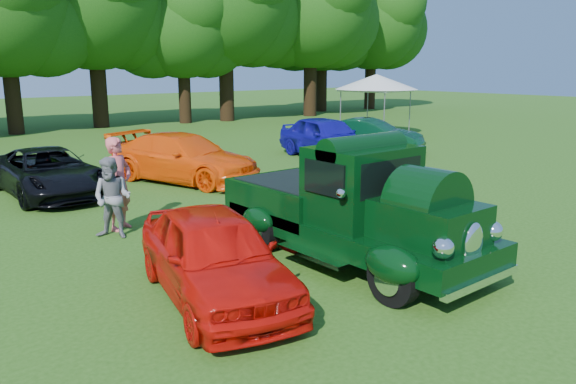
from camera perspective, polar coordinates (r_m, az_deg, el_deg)
ground at (r=10.15m, az=5.35°, el=-7.01°), size 120.00×120.00×0.00m
hero_pickup at (r=9.99m, az=6.41°, el=-1.94°), size 2.48×5.33×2.08m
red_convertible at (r=8.42m, az=-7.47°, el=-6.38°), size 2.50×4.24×1.35m
back_car_black at (r=16.31m, az=-23.15°, el=1.85°), size 2.17×4.60×1.27m
back_car_orange at (r=17.15m, az=-10.51°, el=3.43°), size 3.57×5.34×1.44m
back_car_blue at (r=21.30m, az=3.95°, el=5.56°), size 2.52×4.83×1.57m
back_car_green at (r=22.62m, az=8.30°, el=5.63°), size 3.06×4.41×1.38m
spectator_pink at (r=12.34m, az=-16.82°, el=0.81°), size 0.86×0.77×1.98m
spectator_grey at (r=11.78m, az=-17.41°, el=-0.58°), size 1.00×1.01×1.65m
canopy_tent at (r=28.42m, az=8.96°, el=10.95°), size 4.70×4.70×3.03m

